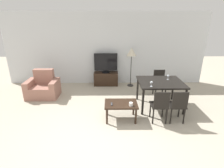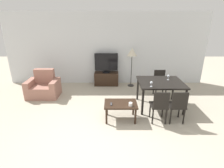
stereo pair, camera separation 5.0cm
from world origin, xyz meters
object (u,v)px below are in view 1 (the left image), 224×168
at_px(dining_table, 160,84).
at_px(dining_chair_near, 160,105).
at_px(armchair, 43,88).
at_px(remote_primary, 112,104).
at_px(wine_glass_left, 152,83).
at_px(tv_stand, 106,79).
at_px(dining_chair_far, 159,81).
at_px(floor_lamp, 132,53).
at_px(coffee_table, 121,105).
at_px(tv, 106,63).
at_px(dining_chair_near_right, 178,104).
at_px(cup_white_near, 131,104).
at_px(wine_glass_center, 168,76).

xyz_separation_m(dining_table, dining_chair_near, (-0.22, -0.84, -0.21)).
distance_m(armchair, remote_primary, 2.71).
bearing_deg(wine_glass_left, tv_stand, 119.44).
distance_m(dining_chair_far, wine_glass_left, 1.40).
height_order(dining_chair_near, floor_lamp, floor_lamp).
relative_size(tv_stand, wine_glass_left, 6.27).
bearing_deg(coffee_table, tv, 99.86).
relative_size(coffee_table, dining_table, 0.66).
xyz_separation_m(dining_chair_far, dining_chair_near_right, (0.00, -1.67, 0.00)).
xyz_separation_m(coffee_table, dining_chair_near, (0.93, -0.14, 0.09)).
height_order(coffee_table, dining_table, dining_table).
distance_m(dining_chair_near, wine_glass_left, 0.62).
distance_m(dining_table, remote_primary, 1.60).
relative_size(coffee_table, floor_lamp, 0.56).
height_order(dining_table, wine_glass_left, wine_glass_left).
distance_m(dining_table, wine_glass_left, 0.55).
relative_size(tv, dining_chair_near_right, 1.02).
relative_size(armchair, dining_chair_near, 1.17).
bearing_deg(dining_chair_far, armchair, -178.73).
bearing_deg(tv, tv_stand, 90.00).
bearing_deg(dining_chair_near_right, wine_glass_left, 141.41).
xyz_separation_m(armchair, coffee_table, (2.48, -1.45, 0.09)).
bearing_deg(cup_white_near, dining_chair_near, 0.41).
distance_m(coffee_table, dining_chair_near, 0.95).
xyz_separation_m(dining_chair_near_right, wine_glass_left, (-0.57, 0.45, 0.40)).
xyz_separation_m(tv_stand, dining_chair_far, (1.80, -0.97, 0.23)).
bearing_deg(dining_chair_near, dining_chair_near_right, 0.00).
bearing_deg(dining_table, wine_glass_center, 32.47).
height_order(dining_chair_near, cup_white_near, dining_chair_near).
relative_size(dining_chair_near, cup_white_near, 9.37).
xyz_separation_m(floor_lamp, remote_primary, (-0.75, -2.46, -0.79)).
bearing_deg(dining_chair_near_right, remote_primary, 177.33).
xyz_separation_m(dining_chair_near, floor_lamp, (-0.42, 2.54, 0.77)).
bearing_deg(dining_chair_far, cup_white_near, -124.15).
bearing_deg(wine_glass_center, armchair, 171.38).
distance_m(dining_table, dining_chair_near, 0.89).
relative_size(tv_stand, cup_white_near, 10.09).
xyz_separation_m(tv_stand, cup_white_near, (0.66, -2.65, 0.25)).
xyz_separation_m(dining_chair_near_right, remote_primary, (-1.60, 0.07, -0.02)).
height_order(floor_lamp, cup_white_near, floor_lamp).
bearing_deg(remote_primary, dining_table, 28.76).
bearing_deg(armchair, remote_primary, -33.97).
height_order(armchair, wine_glass_left, wine_glass_left).
distance_m(tv_stand, dining_chair_near_right, 3.21).
height_order(coffee_table, remote_primary, remote_primary).
bearing_deg(cup_white_near, wine_glass_left, 38.63).
distance_m(coffee_table, wine_glass_left, 0.99).
xyz_separation_m(armchair, tv_stand, (2.05, 1.06, -0.05)).
bearing_deg(wine_glass_center, cup_white_near, -139.52).
relative_size(dining_chair_near_right, wine_glass_left, 5.82).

